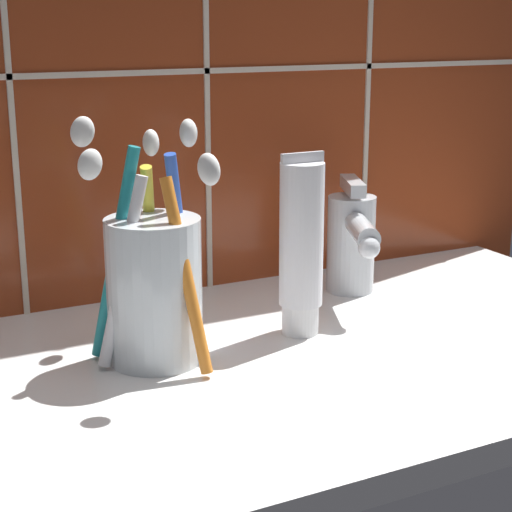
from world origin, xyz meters
TOP-DOWN VIEW (x-y plane):
  - sink_counter at (0.00, 0.00)cm, footprint 69.95×37.18cm
  - toothbrush_cup at (-9.25, 3.27)cm, footprint 10.97×14.18cm
  - toothpaste_tube at (3.26, 3.18)cm, footprint 3.73×3.55cm
  - sink_faucet at (12.77, 10.14)cm, footprint 6.41×11.63cm

SIDE VIEW (x-z plane):
  - sink_counter at x=0.00cm, z-range 0.00..2.00cm
  - sink_faucet at x=12.77cm, z-range 1.86..12.54cm
  - toothbrush_cup at x=-9.25cm, z-range -1.16..17.32cm
  - toothpaste_tube at x=3.26cm, z-range 1.95..16.85cm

